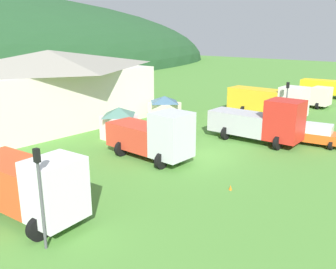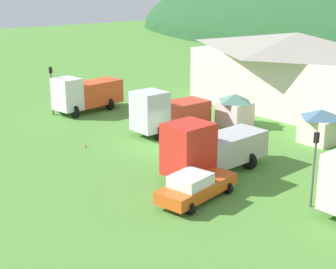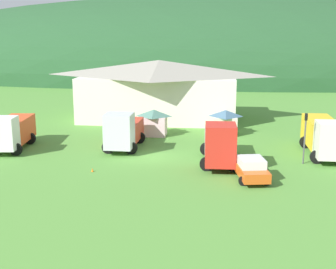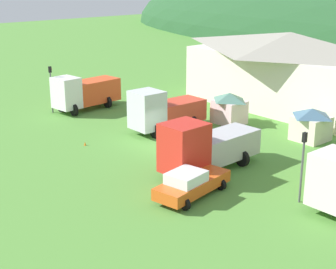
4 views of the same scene
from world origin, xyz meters
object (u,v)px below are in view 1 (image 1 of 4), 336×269
object	(u,v)px
play_shed_cream	(164,108)
traffic_light_east	(287,99)
heavy_rig_white	(28,184)
service_pickup_orange	(311,134)
light_truck_cream	(310,96)
traffic_light_west	(40,189)
tow_truck_silver	(154,136)
crane_truck_red	(262,121)
depot_building	(51,87)
play_shed_pink	(119,123)
traffic_cone_near_pickup	(230,190)
heavy_rig_striped	(269,100)
traffic_cone_mid_row	(222,135)

from	to	relation	value
play_shed_cream	traffic_light_east	size ratio (longest dim) A/B	0.64
play_shed_cream	heavy_rig_white	distance (m)	21.06
heavy_rig_white	service_pickup_orange	distance (m)	21.71
light_truck_cream	traffic_light_west	xyz separation A→B (m)	(-37.25, -3.11, 1.40)
tow_truck_silver	crane_truck_red	distance (m)	9.44
traffic_light_east	service_pickup_orange	bearing A→B (deg)	-137.39
depot_building	traffic_light_east	world-z (taller)	depot_building
play_shed_pink	light_truck_cream	world-z (taller)	play_shed_pink
traffic_light_west	traffic_light_east	distance (m)	26.51
crane_truck_red	traffic_light_east	world-z (taller)	traffic_light_east
tow_truck_silver	traffic_cone_near_pickup	size ratio (longest dim) A/B	11.43
tow_truck_silver	service_pickup_orange	distance (m)	12.97
traffic_cone_near_pickup	light_truck_cream	bearing A→B (deg)	11.98
depot_building	traffic_light_east	distance (m)	22.53
depot_building	tow_truck_silver	size ratio (longest dim) A/B	2.98
play_shed_cream	service_pickup_orange	bearing A→B (deg)	-83.18
heavy_rig_striped	traffic_cone_near_pickup	xyz separation A→B (m)	(-18.54, -6.82, -1.82)
traffic_light_east	traffic_cone_near_pickup	world-z (taller)	traffic_light_east
play_shed_pink	heavy_rig_striped	world-z (taller)	heavy_rig_striped
traffic_light_west	play_shed_cream	bearing A→B (deg)	29.37
tow_truck_silver	service_pickup_orange	xyz separation A→B (m)	(10.92, -6.94, -0.91)
play_shed_pink	crane_truck_red	world-z (taller)	crane_truck_red
depot_building	play_shed_cream	distance (m)	11.18
crane_truck_red	light_truck_cream	world-z (taller)	crane_truck_red
heavy_rig_white	heavy_rig_striped	world-z (taller)	heavy_rig_striped
play_shed_cream	tow_truck_silver	distance (m)	11.72
heavy_rig_white	crane_truck_red	distance (m)	18.86
play_shed_pink	crane_truck_red	distance (m)	11.68
tow_truck_silver	traffic_cone_mid_row	size ratio (longest dim) A/B	11.72
crane_truck_red	traffic_light_east	bearing A→B (deg)	95.72
play_shed_cream	crane_truck_red	size ratio (longest dim) A/B	0.35
light_truck_cream	traffic_cone_near_pickup	xyz separation A→B (m)	(-27.23, -5.78, -1.25)
depot_building	heavy_rig_striped	distance (m)	22.04
traffic_light_east	traffic_cone_near_pickup	distance (m)	17.14
play_shed_pink	heavy_rig_striped	size ratio (longest dim) A/B	0.33
crane_truck_red	traffic_cone_near_pickup	xyz separation A→B (m)	(-9.64, -3.11, -1.77)
traffic_light_west	heavy_rig_striped	bearing A→B (deg)	8.26
service_pickup_orange	traffic_cone_near_pickup	distance (m)	11.92
heavy_rig_white	crane_truck_red	world-z (taller)	crane_truck_red
play_shed_pink	traffic_light_east	distance (m)	16.06
traffic_cone_near_pickup	traffic_cone_mid_row	world-z (taller)	traffic_cone_near_pickup
play_shed_pink	light_truck_cream	size ratio (longest dim) A/B	0.51
depot_building	play_shed_pink	xyz separation A→B (m)	(0.68, -8.88, -2.27)
traffic_light_east	traffic_cone_mid_row	distance (m)	7.80
depot_building	traffic_light_west	bearing A→B (deg)	-123.00
play_shed_cream	light_truck_cream	bearing A→B (deg)	-25.92
light_truck_cream	traffic_cone_near_pickup	world-z (taller)	light_truck_cream
traffic_light_west	play_shed_pink	bearing A→B (deg)	37.64
depot_building	crane_truck_red	bearing A→B (deg)	-68.05
traffic_light_east	traffic_light_west	bearing A→B (deg)	-176.94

